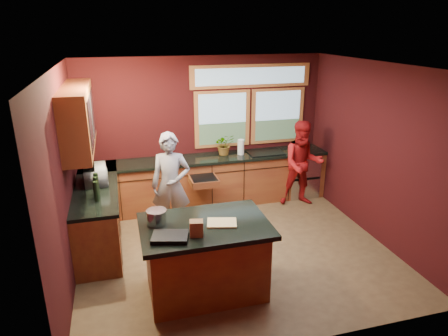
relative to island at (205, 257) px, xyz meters
name	(u,v)px	position (x,y,z in m)	size (l,w,h in m)	color
floor	(234,249)	(0.63, 0.85, -0.48)	(4.50, 4.50, 0.00)	brown
room_shell	(188,131)	(0.04, 1.18, 1.32)	(4.52, 4.02, 2.71)	black
back_counter	(219,180)	(0.83, 2.55, -0.01)	(4.50, 0.64, 0.93)	maroon
left_counter	(98,212)	(-1.31, 1.70, -0.01)	(0.64, 2.30, 0.93)	maroon
island	(205,257)	(0.00, 0.00, 0.00)	(1.55, 1.05, 0.95)	maroon
person_grey	(171,185)	(-0.18, 1.59, 0.36)	(0.61, 0.40, 1.68)	slate
person_red	(303,164)	(2.31, 2.10, 0.32)	(0.77, 0.60, 1.59)	maroon
microwave	(96,175)	(-1.29, 1.74, 0.59)	(0.49, 0.33, 0.27)	#999999
potted_plant	(224,145)	(0.96, 2.60, 0.65)	(0.36, 0.31, 0.40)	#999999
paper_towel	(241,147)	(1.26, 2.55, 0.59)	(0.12, 0.12, 0.28)	silver
cutting_board	(222,223)	(0.20, -0.05, 0.48)	(0.35, 0.25, 0.02)	tan
stock_pot	(157,217)	(-0.55, 0.15, 0.56)	(0.24, 0.24, 0.18)	#BBBBC0
paper_bag	(196,228)	(-0.15, -0.25, 0.56)	(0.15, 0.12, 0.18)	brown
black_tray	(170,237)	(-0.45, -0.25, 0.49)	(0.40, 0.28, 0.05)	black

